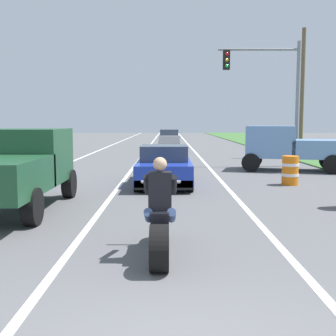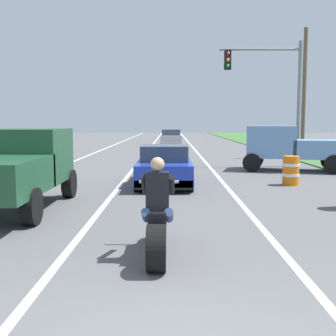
% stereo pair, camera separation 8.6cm
% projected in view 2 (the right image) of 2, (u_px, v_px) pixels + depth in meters
% --- Properties ---
extents(lane_stripe_left_solid, '(0.14, 120.00, 0.01)m').
position_uv_depth(lane_stripe_left_solid, '(74.00, 161.00, 23.51)').
color(lane_stripe_left_solid, white).
rests_on(lane_stripe_left_solid, ground).
extents(lane_stripe_right_solid, '(0.14, 120.00, 0.01)m').
position_uv_depth(lane_stripe_right_solid, '(205.00, 161.00, 23.46)').
color(lane_stripe_right_solid, white).
rests_on(lane_stripe_right_solid, ground).
extents(lane_stripe_centre_dashed, '(0.14, 120.00, 0.01)m').
position_uv_depth(lane_stripe_centre_dashed, '(139.00, 161.00, 23.49)').
color(lane_stripe_centre_dashed, white).
rests_on(lane_stripe_centre_dashed, ground).
extents(motorcycle_with_rider, '(0.70, 2.21, 1.62)m').
position_uv_depth(motorcycle_with_rider, '(158.00, 222.00, 6.74)').
color(motorcycle_with_rider, black).
rests_on(motorcycle_with_rider, ground).
extents(sports_car_blue, '(1.84, 4.30, 1.37)m').
position_uv_depth(sports_car_blue, '(165.00, 167.00, 14.73)').
color(sports_car_blue, '#1E38B2').
rests_on(sports_car_blue, ground).
extents(pickup_truck_left_lane_dark_green, '(2.02, 4.80, 1.98)m').
position_uv_depth(pickup_truck_left_lane_dark_green, '(16.00, 165.00, 10.46)').
color(pickup_truck_left_lane_dark_green, '#1E4C2D').
rests_on(pickup_truck_left_lane_dark_green, ground).
extents(pickup_truck_right_shoulder_light_blue, '(5.14, 3.14, 1.98)m').
position_uv_depth(pickup_truck_right_shoulder_light_blue, '(294.00, 146.00, 18.88)').
color(pickup_truck_right_shoulder_light_blue, '#6B93C6').
rests_on(pickup_truck_right_shoulder_light_blue, ground).
extents(traffic_light_mast_near, '(3.96, 0.34, 6.00)m').
position_uv_depth(traffic_light_mast_near, '(275.00, 84.00, 20.52)').
color(traffic_light_mast_near, gray).
rests_on(traffic_light_mast_near, ground).
extents(utility_pole_roadside, '(0.24, 0.24, 7.70)m').
position_uv_depth(utility_pole_roadside, '(304.00, 94.00, 25.57)').
color(utility_pole_roadside, brown).
rests_on(utility_pole_roadside, ground).
extents(construction_barrel_mid, '(0.58, 0.58, 1.00)m').
position_uv_depth(construction_barrel_mid, '(291.00, 170.00, 14.65)').
color(construction_barrel_mid, orange).
rests_on(construction_barrel_mid, ground).
extents(distant_car_far_ahead, '(1.80, 4.00, 1.50)m').
position_uv_depth(distant_car_far_ahead, '(171.00, 138.00, 37.35)').
color(distant_car_far_ahead, '#B2B2B7').
rests_on(distant_car_far_ahead, ground).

